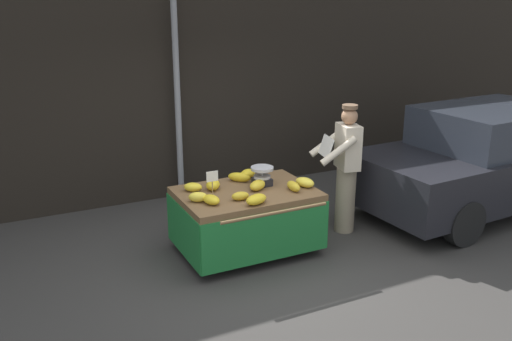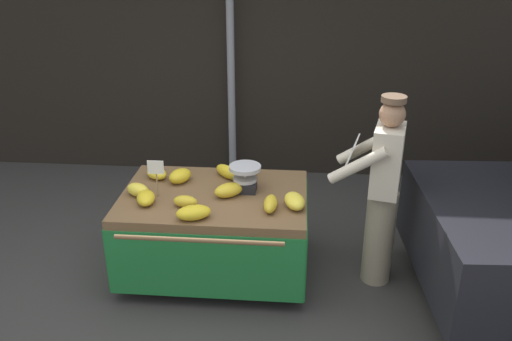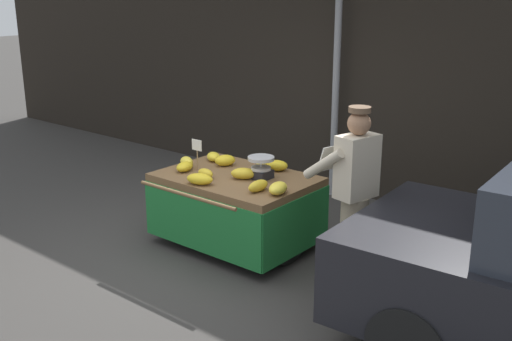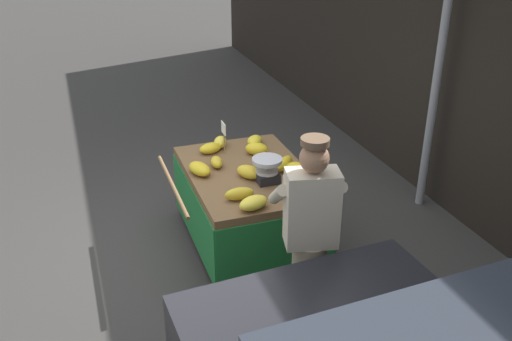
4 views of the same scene
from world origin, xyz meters
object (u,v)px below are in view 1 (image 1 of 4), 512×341
street_pole (178,101)px  banana_bunch_0 (305,182)px  banana_bunch_6 (258,185)px  vendor_person (346,168)px  price_sign (212,179)px  banana_bunch_7 (256,199)px  banana_bunch_3 (213,185)px  banana_bunch_8 (293,186)px  parked_car (484,159)px  banana_bunch_1 (193,187)px  weighing_scale (262,176)px  banana_bunch_2 (239,177)px  banana_bunch_4 (211,200)px  banana_bunch_10 (248,174)px  banana_bunch_5 (198,197)px  banana_cart (246,207)px  banana_bunch_9 (240,196)px

street_pole → banana_bunch_0: street_pole is taller
banana_bunch_6 → vendor_person: 1.30m
price_sign → banana_bunch_7: bearing=-42.9°
banana_bunch_3 → banana_bunch_8: 0.97m
banana_bunch_0 → parked_car: bearing=-0.4°
banana_bunch_1 → vendor_person: vendor_person is taller
banana_bunch_1 → weighing_scale: bearing=-11.7°
street_pole → banana_bunch_2: street_pole is taller
banana_bunch_4 → banana_bunch_10: size_ratio=1.00×
banana_bunch_5 → banana_bunch_8: banana_bunch_5 is taller
banana_bunch_5 → parked_car: bearing=-1.6°
banana_cart → parked_car: 3.74m
banana_cart → banana_bunch_0: 0.78m
street_pole → parked_car: 4.56m
weighing_scale → banana_bunch_8: size_ratio=1.07×
street_pole → banana_bunch_9: size_ratio=15.01×
price_sign → vendor_person: size_ratio=0.20×
banana_bunch_10 → banana_bunch_9: bearing=-121.7°
banana_bunch_9 → banana_bunch_10: banana_bunch_10 is taller
banana_bunch_9 → banana_bunch_10: size_ratio=0.86×
banana_bunch_6 → weighing_scale: bearing=45.4°
banana_bunch_2 → banana_bunch_5: (-0.72, -0.44, -0.00)m
banana_bunch_2 → banana_bunch_7: banana_bunch_2 is taller
banana_bunch_1 → banana_bunch_7: 0.87m
banana_bunch_1 → banana_cart: bearing=-25.2°
weighing_scale → banana_bunch_4: weighing_scale is taller
banana_bunch_4 → banana_bunch_5: size_ratio=1.11×
banana_bunch_1 → banana_bunch_10: bearing=10.7°
banana_bunch_3 → vendor_person: size_ratio=0.14×
street_pole → weighing_scale: size_ratio=10.98×
banana_bunch_4 → parked_car: (4.27, 0.02, -0.10)m
street_pole → price_sign: (-0.36, -2.21, -0.49)m
banana_bunch_2 → banana_bunch_9: (-0.27, -0.60, -0.01)m
banana_bunch_5 → banana_bunch_2: bearing=31.4°
banana_bunch_1 → banana_bunch_7: banana_bunch_7 is taller
banana_bunch_9 → parked_car: 3.93m
banana_bunch_3 → banana_bunch_8: banana_bunch_3 is taller
banana_bunch_1 → banana_bunch_2: size_ratio=0.74×
banana_bunch_3 → banana_bunch_6: (0.48, -0.24, -0.00)m
vendor_person → banana_bunch_0: bearing=-165.7°
price_sign → banana_bunch_10: size_ratio=1.42×
banana_cart → vendor_person: vendor_person is taller
price_sign → banana_bunch_0: 1.20m
price_sign → weighing_scale: bearing=14.9°
banana_bunch_2 → parked_car: 3.71m
banana_cart → banana_bunch_0: (0.71, -0.19, 0.27)m
banana_bunch_5 → vendor_person: (2.09, 0.09, 0.02)m
banana_cart → banana_bunch_2: size_ratio=5.53×
price_sign → banana_bunch_5: 0.26m
banana_cart → banana_bunch_9: (-0.20, -0.26, 0.26)m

